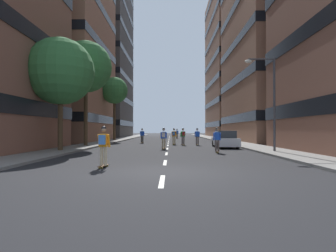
{
  "coord_description": "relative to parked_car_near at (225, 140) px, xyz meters",
  "views": [
    {
      "loc": [
        0.27,
        -10.88,
        1.63
      ],
      "look_at": [
        0.0,
        19.34,
        2.01
      ],
      "focal_mm": 30.12,
      "sensor_mm": 36.0,
      "label": 1
    }
  ],
  "objects": [
    {
      "name": "ground_plane",
      "position": [
        -5.18,
        14.98,
        -0.7
      ],
      "size": [
        176.79,
        176.79,
        0.0
      ],
      "primitive_type": "plane",
      "color": "black"
    },
    {
      "name": "sidewalk_left",
      "position": [
        -12.95,
        18.67,
        -0.63
      ],
      "size": [
        2.79,
        81.03,
        0.14
      ],
      "primitive_type": "cube",
      "color": "gray",
      "rests_on": "ground_plane"
    },
    {
      "name": "sidewalk_right",
      "position": [
        2.59,
        18.67,
        -0.63
      ],
      "size": [
        2.79,
        81.03,
        0.14
      ],
      "primitive_type": "cube",
      "color": "gray",
      "rests_on": "ground_plane"
    },
    {
      "name": "lane_markings",
      "position": [
        -5.18,
        16.02,
        -0.7
      ],
      "size": [
        0.16,
        67.2,
        0.01
      ],
      "color": "silver",
      "rests_on": "ground_plane"
    },
    {
      "name": "building_left_mid",
      "position": [
        -20.49,
        13.91,
        17.16
      ],
      "size": [
        12.41,
        17.24,
        35.54
      ],
      "color": "#9E6B51",
      "rests_on": "ground_plane"
    },
    {
      "name": "building_left_far",
      "position": [
        -20.49,
        36.23,
        16.61
      ],
      "size": [
        12.41,
        18.73,
        34.44
      ],
      "color": "#4C4744",
      "rests_on": "ground_plane"
    },
    {
      "name": "building_right_mid",
      "position": [
        10.13,
        13.91,
        12.34
      ],
      "size": [
        12.41,
        20.25,
        25.89
      ],
      "color": "#9E6B51",
      "rests_on": "ground_plane"
    },
    {
      "name": "building_right_far",
      "position": [
        10.13,
        36.23,
        15.26
      ],
      "size": [
        12.41,
        21.27,
        31.74
      ],
      "color": "#9E6B51",
      "rests_on": "ground_plane"
    },
    {
      "name": "parked_car_near",
      "position": [
        0.0,
        0.0,
        0.0
      ],
      "size": [
        1.82,
        4.4,
        1.52
      ],
      "color": "silver",
      "rests_on": "ground_plane"
    },
    {
      "name": "street_tree_near",
      "position": [
        -12.95,
        1.22,
        6.87
      ],
      "size": [
        4.87,
        4.87,
        9.9
      ],
      "color": "#4C3823",
      "rests_on": "sidewalk_left"
    },
    {
      "name": "street_tree_mid",
      "position": [
        -12.95,
        -4.93,
        5.17
      ],
      "size": [
        4.87,
        4.87,
        8.18
      ],
      "color": "#4C3823",
      "rests_on": "sidewalk_left"
    },
    {
      "name": "street_tree_far",
      "position": [
        -12.95,
        14.81,
        6.48
      ],
      "size": [
        3.81,
        3.81,
        9.0
      ],
      "color": "#4C3823",
      "rests_on": "sidewalk_left"
    },
    {
      "name": "streetlamp_right",
      "position": [
        1.95,
        -5.77,
        3.44
      ],
      "size": [
        2.13,
        0.3,
        6.5
      ],
      "color": "#3F3F44",
      "rests_on": "sidewalk_right"
    },
    {
      "name": "skater_0",
      "position": [
        -8.33,
        8.51,
        0.29
      ],
      "size": [
        0.55,
        0.92,
        1.78
      ],
      "color": "brown",
      "rests_on": "ground_plane"
    },
    {
      "name": "skater_1",
      "position": [
        -4.54,
        5.01,
        0.32
      ],
      "size": [
        0.56,
        0.92,
        1.78
      ],
      "color": "brown",
      "rests_on": "ground_plane"
    },
    {
      "name": "skater_2",
      "position": [
        -7.78,
        -13.35,
        0.32
      ],
      "size": [
        0.55,
        0.92,
        1.78
      ],
      "color": "brown",
      "rests_on": "ground_plane"
    },
    {
      "name": "skater_3",
      "position": [
        -1.64,
        -5.57,
        0.29
      ],
      "size": [
        0.55,
        0.91,
        1.78
      ],
      "color": "brown",
      "rests_on": "ground_plane"
    },
    {
      "name": "skater_4",
      "position": [
        -3.6,
        3.87,
        0.32
      ],
      "size": [
        0.57,
        0.92,
        1.78
      ],
      "color": "brown",
      "rests_on": "ground_plane"
    },
    {
      "name": "skater_5",
      "position": [
        -2.12,
        3.96,
        0.29
      ],
      "size": [
        0.53,
        0.9,
        1.78
      ],
      "color": "brown",
      "rests_on": "ground_plane"
    },
    {
      "name": "skater_6",
      "position": [
        -5.48,
        -1.96,
        0.32
      ],
      "size": [
        0.54,
        0.91,
        1.78
      ],
      "color": "brown",
      "rests_on": "ground_plane"
    },
    {
      "name": "skater_7",
      "position": [
        -3.75,
        25.2,
        0.29
      ],
      "size": [
        0.55,
        0.91,
        1.78
      ],
      "color": "brown",
      "rests_on": "ground_plane"
    }
  ]
}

